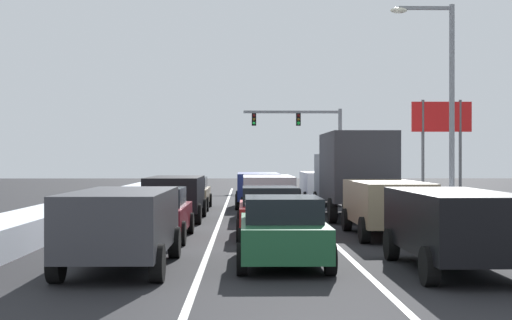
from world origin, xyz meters
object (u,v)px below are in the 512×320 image
at_px(sedan_green_center_lane_nearest, 282,230).
at_px(sedan_tan_left_lane_fourth, 189,193).
at_px(suv_charcoal_left_lane_nearest, 122,221).
at_px(suv_black_right_lane_nearest, 454,223).
at_px(suv_black_left_lane_third, 176,194).
at_px(suv_navy_center_lane_fourth, 258,187).
at_px(roadside_sign_right, 442,128).
at_px(sedan_maroon_left_lane_second, 156,213).
at_px(suv_tan_right_lane_second, 386,203).
at_px(suv_silver_center_lane_third, 268,192).
at_px(traffic_light_gantry, 310,131).
at_px(sedan_red_center_lane_second, 270,211).
at_px(street_lamp_right_mid, 444,90).
at_px(box_truck_right_lane_third, 353,170).
at_px(suv_white_right_lane_fourth, 322,185).

relative_size(sedan_green_center_lane_nearest, sedan_tan_left_lane_fourth, 1.00).
xyz_separation_m(sedan_green_center_lane_nearest, suv_charcoal_left_lane_nearest, (-3.45, -0.64, 0.25)).
relative_size(suv_black_right_lane_nearest, suv_black_left_lane_third, 1.00).
height_order(suv_navy_center_lane_fourth, roadside_sign_right, roadside_sign_right).
height_order(suv_charcoal_left_lane_nearest, suv_black_left_lane_third, same).
bearing_deg(sedan_green_center_lane_nearest, sedan_maroon_left_lane_second, 124.24).
relative_size(suv_tan_right_lane_second, suv_silver_center_lane_third, 1.00).
bearing_deg(traffic_light_gantry, suv_navy_center_lane_fourth, -102.27).
distance_m(suv_black_left_lane_third, roadside_sign_right, 17.13).
distance_m(sedan_red_center_lane_second, sedan_tan_left_lane_fourth, 12.35).
xyz_separation_m(suv_charcoal_left_lane_nearest, roadside_sign_right, (13.15, 22.71, 3.00)).
distance_m(suv_tan_right_lane_second, suv_navy_center_lane_fourth, 13.57).
distance_m(suv_tan_right_lane_second, sedan_green_center_lane_nearest, 6.60).
relative_size(suv_tan_right_lane_second, sedan_tan_left_lane_fourth, 1.09).
bearing_deg(street_lamp_right_mid, suv_charcoal_left_lane_nearest, -127.54).
distance_m(street_lamp_right_mid, roadside_sign_right, 8.98).
distance_m(sedan_maroon_left_lane_second, sedan_tan_left_lane_fourth, 12.63).
bearing_deg(suv_navy_center_lane_fourth, suv_charcoal_left_lane_nearest, -99.65).
bearing_deg(suv_black_left_lane_third, suv_tan_right_lane_second, -40.41).
distance_m(suv_black_right_lane_nearest, suv_tan_right_lane_second, 6.71).
height_order(suv_charcoal_left_lane_nearest, street_lamp_right_mid, street_lamp_right_mid).
bearing_deg(suv_charcoal_left_lane_nearest, sedan_tan_left_lane_fourth, 89.89).
bearing_deg(street_lamp_right_mid, suv_black_right_lane_nearest, -104.88).
distance_m(sedan_maroon_left_lane_second, traffic_light_gantry, 34.85).
bearing_deg(box_truck_right_lane_third, suv_black_left_lane_third, -171.47).
bearing_deg(box_truck_right_lane_third, street_lamp_right_mid, 13.32).
bearing_deg(suv_silver_center_lane_third, suv_charcoal_left_lane_nearest, -104.91).
bearing_deg(sedan_green_center_lane_nearest, roadside_sign_right, 66.28).
relative_size(sedan_maroon_left_lane_second, street_lamp_right_mid, 0.52).
height_order(suv_white_right_lane_fourth, suv_silver_center_lane_third, same).
relative_size(suv_tan_right_lane_second, sedan_green_center_lane_nearest, 1.09).
height_order(suv_black_right_lane_nearest, suv_navy_center_lane_fourth, same).
bearing_deg(sedan_tan_left_lane_fourth, traffic_light_gantry, 70.17).
xyz_separation_m(suv_black_right_lane_nearest, suv_white_right_lane_fourth, (-0.32, 22.15, 0.00)).
relative_size(sedan_red_center_lane_second, sedan_tan_left_lane_fourth, 1.00).
bearing_deg(street_lamp_right_mid, box_truck_right_lane_third, -166.68).
bearing_deg(suv_white_right_lane_fourth, suv_tan_right_lane_second, -89.06).
bearing_deg(suv_silver_center_lane_third, suv_black_left_lane_third, -161.05).
relative_size(sedan_tan_left_lane_fourth, street_lamp_right_mid, 0.52).
distance_m(suv_navy_center_lane_fourth, roadside_sign_right, 10.84).
distance_m(suv_charcoal_left_lane_nearest, traffic_light_gantry, 40.36).
bearing_deg(suv_black_left_lane_third, traffic_light_gantry, 74.32).
height_order(suv_tan_right_lane_second, roadside_sign_right, roadside_sign_right).
distance_m(suv_black_right_lane_nearest, box_truck_right_lane_third, 13.67).
bearing_deg(sedan_maroon_left_lane_second, street_lamp_right_mid, 37.93).
height_order(sedan_green_center_lane_nearest, sedan_maroon_left_lane_second, same).
height_order(suv_tan_right_lane_second, suv_navy_center_lane_fourth, same).
height_order(suv_tan_right_lane_second, box_truck_right_lane_third, box_truck_right_lane_third).
distance_m(sedan_green_center_lane_nearest, traffic_light_gantry, 39.24).
xyz_separation_m(sedan_green_center_lane_nearest, suv_navy_center_lane_fourth, (-0.16, 18.71, 0.25)).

